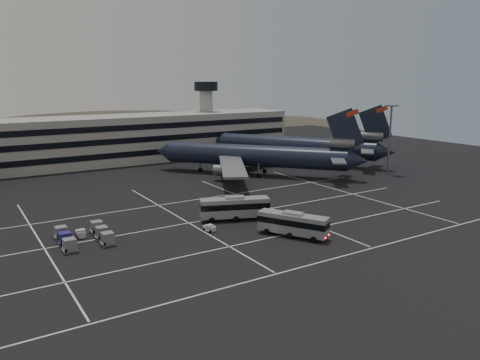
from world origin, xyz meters
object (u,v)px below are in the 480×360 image
(tug_a, at_px, (81,234))
(trijet_main, at_px, (256,156))
(uld_cluster, at_px, (84,236))
(bus_far, at_px, (235,207))
(bus_near, at_px, (293,223))

(tug_a, bearing_deg, trijet_main, 27.93)
(trijet_main, height_order, uld_cluster, trijet_main)
(trijet_main, bearing_deg, uld_cluster, 168.34)
(bus_far, bearing_deg, tug_a, 100.80)
(bus_near, xyz_separation_m, uld_cluster, (-29.24, 15.11, -1.23))
(bus_near, bearing_deg, tug_a, 119.47)
(tug_a, relative_size, uld_cluster, 0.25)
(trijet_main, xyz_separation_m, bus_near, (-22.53, -43.90, -3.02))
(bus_near, bearing_deg, bus_far, 74.71)
(bus_near, height_order, uld_cluster, bus_near)
(trijet_main, xyz_separation_m, tug_a, (-51.68, -26.28, -4.60))
(bus_far, xyz_separation_m, tug_a, (-25.96, 4.90, -1.75))
(trijet_main, bearing_deg, bus_far, -170.26)
(trijet_main, height_order, bus_far, trijet_main)
(trijet_main, distance_m, tug_a, 58.16)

